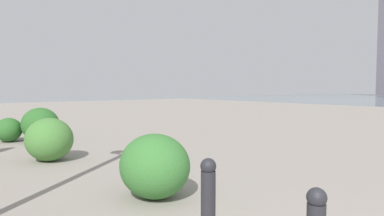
# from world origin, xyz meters

# --- Properties ---
(bollard_mid) EXTENTS (0.13, 0.13, 0.90)m
(bollard_mid) POSITION_xyz_m (2.24, -0.63, 0.47)
(bollard_mid) COLOR #232328
(bollard_mid) RESTS_ON ground
(shrub_low) EXTENTS (1.01, 0.91, 0.86)m
(shrub_low) POSITION_xyz_m (4.02, -1.26, 0.43)
(shrub_low) COLOR #387533
(shrub_low) RESTS_ON ground
(shrub_round) EXTENTS (0.76, 0.69, 0.65)m
(shrub_round) POSITION_xyz_m (10.48, -0.70, 0.32)
(shrub_round) COLOR #2D6628
(shrub_round) RESTS_ON ground
(shrub_wide) EXTENTS (1.08, 0.97, 0.92)m
(shrub_wide) POSITION_xyz_m (10.02, -1.40, 0.46)
(shrub_wide) COLOR #2D6628
(shrub_wide) RESTS_ON ground
(shrub_tall) EXTENTS (1.02, 0.91, 0.86)m
(shrub_tall) POSITION_xyz_m (7.29, -0.84, 0.43)
(shrub_tall) COLOR #477F38
(shrub_tall) RESTS_ON ground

